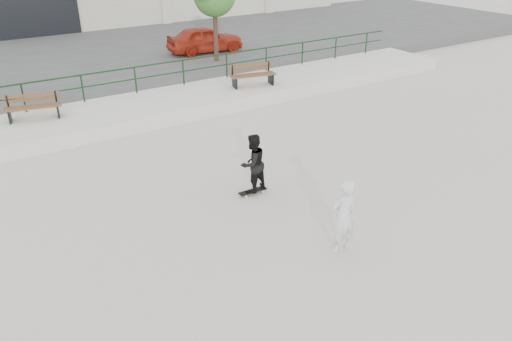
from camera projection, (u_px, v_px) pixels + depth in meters
ground at (275, 251)px, 10.82m from camera, size 120.00×120.00×0.00m
ledge at (124, 114)px, 17.85m from camera, size 30.00×3.00×0.50m
parking_strip at (64, 63)px, 24.25m from camera, size 60.00×14.00×0.50m
railing at (109, 78)px, 18.39m from camera, size 28.00×0.06×1.03m
bench_left at (33, 107)px, 16.51m from camera, size 1.86×0.88×0.83m
bench_right at (252, 75)px, 19.90m from camera, size 1.93×0.91×0.86m
red_car at (205, 39)px, 24.97m from camera, size 3.90×1.82×1.29m
skateboard at (253, 191)px, 13.06m from camera, size 0.79×0.23×0.09m
standing_skater at (253, 163)px, 12.70m from camera, size 0.86×0.73×1.57m
seated_skater at (343, 216)px, 10.45m from camera, size 0.65×0.44×1.72m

